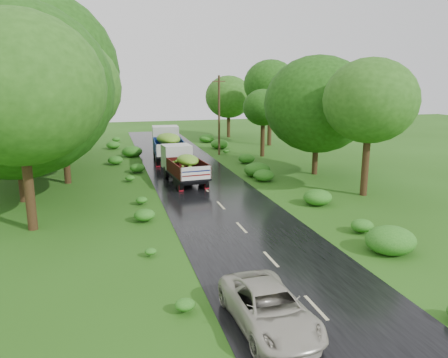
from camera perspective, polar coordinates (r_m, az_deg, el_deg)
name	(u,v)px	position (r m, az deg, el deg)	size (l,w,h in m)	color
ground	(271,260)	(18.26, 6.14, -10.41)	(120.00, 120.00, 0.00)	#224E10
road	(236,221)	(22.66, 1.54, -5.56)	(6.50, 80.00, 0.02)	black
road_lines	(230,215)	(23.57, 0.84, -4.79)	(0.12, 69.60, 0.00)	#BFB78C
truck_near	(183,163)	(30.91, -5.38, 2.07)	(2.57, 5.96, 2.43)	black
truck_far	(167,143)	(39.29, -7.42, 4.74)	(2.83, 6.96, 2.87)	black
car	(269,308)	(13.50, 5.91, -16.41)	(2.02, 4.37, 1.22)	#B3AF9F
utility_pole	(219,115)	(41.71, -0.65, 8.41)	(1.30, 0.38, 7.49)	#382616
trees_left	(42,82)	(35.32, -22.71, 11.66)	(7.49, 32.66, 10.09)	black
trees_right	(284,98)	(39.91, 7.85, 10.40)	(6.19, 32.18, 8.11)	black
shrubs	(199,178)	(30.98, -3.26, 0.19)	(11.90, 44.00, 0.70)	#1E6016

